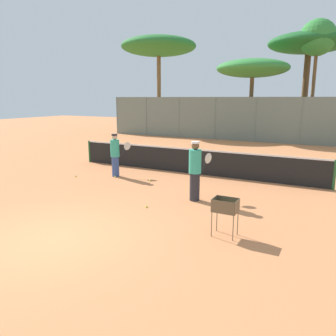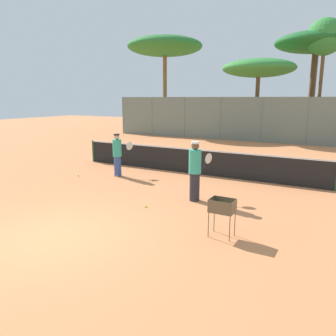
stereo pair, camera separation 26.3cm
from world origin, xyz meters
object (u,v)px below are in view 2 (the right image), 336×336
ball_cart (223,209)px  parked_car (332,134)px  player_red_cap (195,170)px  player_white_outfit (117,154)px  tennis_net (192,161)px

ball_cart → parked_car: size_ratio=0.21×
parked_car → player_red_cap: bearing=-99.6°
player_white_outfit → parked_car: size_ratio=0.41×
player_white_outfit → parked_car: player_white_outfit is taller
player_red_cap → parked_car: size_ratio=0.44×
tennis_net → player_white_outfit: player_white_outfit is taller
player_white_outfit → ball_cart: player_white_outfit is taller
ball_cart → parked_car: parked_car is taller
parked_car → ball_cart: bearing=-93.5°
tennis_net → parked_car: bearing=71.5°
player_red_cap → tennis_net: bearing=51.4°
tennis_net → player_red_cap: (1.67, -3.36, 0.41)m
player_red_cap → parked_car: 17.19m
tennis_net → parked_car: (4.54, 13.59, 0.10)m
player_white_outfit → player_red_cap: 4.39m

